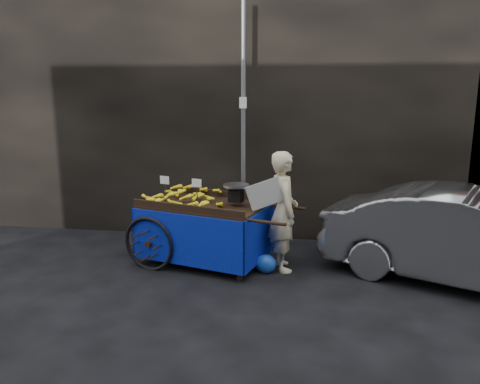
% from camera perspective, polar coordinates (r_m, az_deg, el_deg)
% --- Properties ---
extents(ground, '(80.00, 80.00, 0.00)m').
position_cam_1_polar(ground, '(7.07, -3.52, -9.34)').
color(ground, black).
rests_on(ground, ground).
extents(building_wall, '(13.50, 2.00, 5.00)m').
position_cam_1_polar(building_wall, '(9.07, 2.16, 11.72)').
color(building_wall, black).
rests_on(building_wall, ground).
extents(street_pole, '(0.12, 0.10, 4.00)m').
position_cam_1_polar(street_pole, '(7.81, 0.41, 7.96)').
color(street_pole, slate).
rests_on(street_pole, ground).
extents(banana_cart, '(2.69, 1.74, 1.35)m').
position_cam_1_polar(banana_cart, '(7.13, -4.77, -2.10)').
color(banana_cart, black).
rests_on(banana_cart, ground).
extents(vendor, '(0.82, 0.74, 1.76)m').
position_cam_1_polar(vendor, '(6.83, 5.30, -2.35)').
color(vendor, beige).
rests_on(vendor, ground).
extents(plastic_bag, '(0.31, 0.25, 0.28)m').
position_cam_1_polar(plastic_bag, '(6.88, 3.15, -8.74)').
color(plastic_bag, blue).
rests_on(plastic_bag, ground).
extents(parked_car, '(4.10, 2.82, 1.28)m').
position_cam_1_polar(parked_car, '(7.08, 26.28, -5.15)').
color(parked_car, '#A5A7AC').
rests_on(parked_car, ground).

